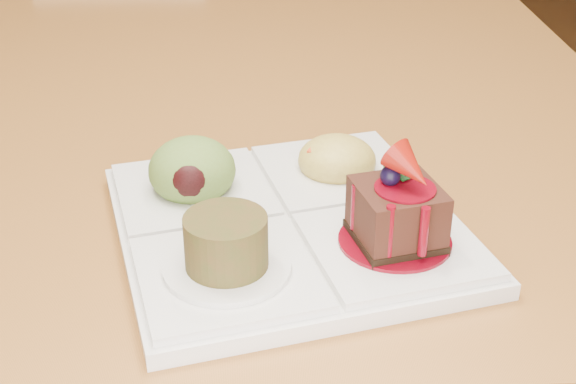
{
  "coord_description": "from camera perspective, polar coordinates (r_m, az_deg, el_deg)",
  "views": [
    {
      "loc": [
        0.13,
        -1.23,
        1.05
      ],
      "look_at": [
        0.15,
        -0.74,
        0.79
      ],
      "focal_mm": 50.0,
      "sensor_mm": 36.0,
      "label": 1
    }
  ],
  "objects": [
    {
      "name": "ground",
      "position": [
        1.62,
        -6.57,
        -11.84
      ],
      "size": [
        6.0,
        6.0,
        0.0
      ],
      "primitive_type": "plane",
      "color": "#543518"
    },
    {
      "name": "dining_table",
      "position": [
        1.29,
        -8.28,
        11.85
      ],
      "size": [
        1.0,
        1.8,
        0.75
      ],
      "color": "#985927",
      "rests_on": "ground"
    },
    {
      "name": "sampler_plate",
      "position": [
        0.57,
        -0.27,
        -1.32
      ],
      "size": [
        0.29,
        0.29,
        0.09
      ],
      "rotation": [
        0.0,
        0.0,
        0.25
      ],
      "color": "silver",
      "rests_on": "dining_table"
    }
  ]
}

